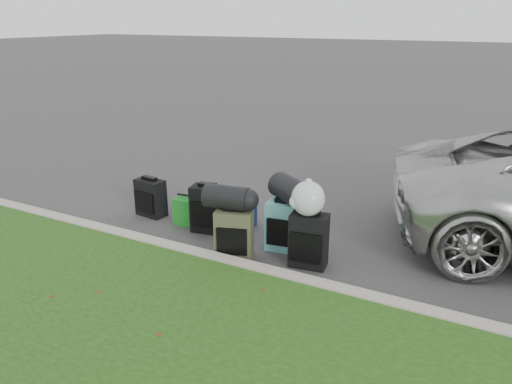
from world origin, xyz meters
The scene contains 12 objects.
ground centered at (0.00, 0.00, 0.00)m, with size 120.00×120.00×0.00m, color #383535.
curb centered at (0.00, -1.00, 0.07)m, with size 120.00×0.18×0.15m, color #9E937F.
suitcase_small_black centered at (-1.72, -0.07, 0.27)m, with size 0.44×0.24×0.55m, color black.
suitcase_large_black_left centered at (-0.65, -0.15, 0.32)m, with size 0.45×0.27×0.65m, color black.
suitcase_olive centered at (0.06, -0.67, 0.31)m, with size 0.45×0.28×0.61m, color #373822.
suitcase_teal centered at (0.51, -0.19, 0.32)m, with size 0.44×0.26×0.63m, color teal.
suitcase_large_black_right centered at (0.95, -0.45, 0.33)m, with size 0.43×0.26×0.65m, color black.
tote_green centered at (-1.05, -0.08, 0.19)m, with size 0.34×0.27×0.39m, color #1D8222.
tote_navy centered at (-0.29, 0.24, 0.14)m, with size 0.27×0.21×0.29m, color navy.
duffel_left centered at (-0.04, -0.66, 0.76)m, with size 0.29×0.29×0.54m, color black.
duffel_right centered at (0.57, -0.16, 0.79)m, with size 0.32×0.32×0.57m, color black.
trash_bag centered at (0.92, -0.46, 0.85)m, with size 0.39×0.39×0.39m, color silver.
Camera 1 is at (2.91, -5.42, 2.80)m, focal length 35.00 mm.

